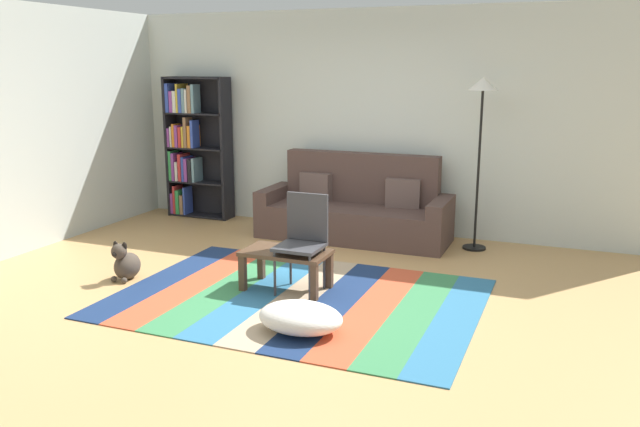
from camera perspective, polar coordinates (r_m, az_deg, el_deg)
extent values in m
plane|color=tan|center=(5.96, -1.77, -7.02)|extent=(14.00, 14.00, 0.00)
cube|color=silver|center=(8.03, 5.58, 8.02)|extent=(6.80, 0.10, 2.70)
cube|color=silver|center=(8.19, -22.07, 7.23)|extent=(0.10, 5.50, 2.70)
cube|color=navy|center=(6.50, -13.50, -5.62)|extent=(0.35, 2.31, 0.01)
cube|color=#C64C2D|center=(6.31, -10.87, -6.06)|extent=(0.35, 2.31, 0.01)
cube|color=#387F4C|center=(6.13, -8.08, -6.52)|extent=(0.35, 2.31, 0.01)
cube|color=teal|center=(5.97, -5.12, -6.98)|extent=(0.35, 2.31, 0.01)
cube|color=tan|center=(5.83, -2.01, -7.45)|extent=(0.35, 2.31, 0.01)
cube|color=navy|center=(5.70, 1.26, -7.92)|extent=(0.35, 2.31, 0.01)
cube|color=#C64C2D|center=(5.60, 4.68, -8.38)|extent=(0.35, 2.31, 0.01)
cube|color=#387F4C|center=(5.51, 8.22, -8.83)|extent=(0.35, 2.31, 0.01)
cube|color=teal|center=(5.45, 11.86, -9.25)|extent=(0.35, 2.31, 0.01)
cube|color=#4C3833|center=(7.70, 2.95, -0.83)|extent=(1.90, 0.80, 0.40)
cube|color=#4C3833|center=(7.88, 3.71, 3.19)|extent=(1.90, 0.20, 0.60)
cube|color=#4C3833|center=(8.07, -4.04, 0.38)|extent=(0.18, 0.80, 0.56)
cube|color=#4C3833|center=(7.42, 10.56, -0.94)|extent=(0.18, 0.80, 0.56)
cube|color=brown|center=(7.98, -0.33, 2.32)|extent=(0.42, 0.19, 0.36)
cube|color=brown|center=(7.64, 7.32, 1.72)|extent=(0.42, 0.19, 0.36)
cube|color=black|center=(9.13, -12.95, 5.77)|extent=(0.04, 0.28, 1.88)
cube|color=black|center=(8.66, -8.22, 5.59)|extent=(0.04, 0.28, 1.88)
cube|color=black|center=(9.00, -10.19, 5.79)|extent=(0.90, 0.01, 1.88)
cube|color=black|center=(9.05, -10.40, -0.12)|extent=(0.86, 0.28, 0.02)
cube|color=black|center=(8.96, -10.52, 2.76)|extent=(0.86, 0.28, 0.02)
cube|color=black|center=(8.89, -10.65, 5.68)|extent=(0.86, 0.28, 0.02)
cube|color=black|center=(8.84, -10.77, 8.65)|extent=(0.86, 0.28, 0.02)
cube|color=black|center=(8.82, -10.90, 11.64)|extent=(0.86, 0.28, 0.02)
cube|color=purple|center=(9.22, -12.56, 0.98)|extent=(0.04, 0.24, 0.28)
cube|color=red|center=(9.18, -12.41, 1.27)|extent=(0.03, 0.21, 0.38)
cube|color=green|center=(9.14, -12.22, 1.04)|extent=(0.05, 0.17, 0.33)
cube|color=#8C6647|center=(9.12, -11.85, 0.83)|extent=(0.05, 0.18, 0.26)
cube|color=#334CB2|center=(9.08, -11.58, 1.16)|extent=(0.03, 0.20, 0.37)
cube|color=green|center=(9.13, -12.71, 4.20)|extent=(0.04, 0.24, 0.40)
cube|color=purple|center=(9.11, -12.47, 4.10)|extent=(0.04, 0.24, 0.37)
cube|color=silver|center=(9.06, -12.29, 3.70)|extent=(0.04, 0.17, 0.26)
cube|color=red|center=(9.05, -11.89, 4.05)|extent=(0.04, 0.25, 0.37)
cube|color=#334CB2|center=(9.03, -11.62, 3.92)|extent=(0.03, 0.25, 0.33)
cube|color=purple|center=(9.00, -11.38, 3.84)|extent=(0.05, 0.25, 0.31)
cube|color=black|center=(8.96, -11.10, 3.79)|extent=(0.05, 0.22, 0.31)
cube|color=#668C99|center=(8.93, -10.78, 3.83)|extent=(0.04, 0.22, 0.32)
cube|color=purple|center=(9.06, -12.94, 6.58)|extent=(0.03, 0.19, 0.25)
cube|color=silver|center=(9.05, -12.69, 6.66)|extent=(0.03, 0.21, 0.27)
cube|color=orange|center=(9.01, -12.55, 6.75)|extent=(0.04, 0.17, 0.31)
cube|color=purple|center=(8.98, -12.29, 6.70)|extent=(0.04, 0.18, 0.29)
cube|color=red|center=(8.95, -12.02, 6.62)|extent=(0.04, 0.17, 0.27)
cube|color=gold|center=(8.96, -11.64, 6.67)|extent=(0.03, 0.25, 0.28)
cube|color=#8C6647|center=(8.90, -11.56, 7.03)|extent=(0.04, 0.17, 0.40)
cube|color=orange|center=(8.90, -11.07, 6.70)|extent=(0.04, 0.26, 0.29)
cube|color=#334CB2|center=(8.84, -10.98, 6.90)|extent=(0.04, 0.17, 0.37)
cube|color=#334CB2|center=(9.04, -12.96, 9.92)|extent=(0.05, 0.24, 0.38)
cube|color=purple|center=(9.01, -12.60, 9.60)|extent=(0.05, 0.25, 0.28)
cube|color=silver|center=(8.98, -12.32, 9.62)|extent=(0.05, 0.25, 0.29)
cube|color=gold|center=(8.95, -12.09, 9.92)|extent=(0.03, 0.26, 0.38)
cube|color=#334CB2|center=(8.92, -11.89, 9.71)|extent=(0.05, 0.23, 0.31)
cube|color=#668C99|center=(8.90, -11.60, 9.74)|extent=(0.04, 0.24, 0.32)
cube|color=silver|center=(8.87, -11.36, 9.70)|extent=(0.03, 0.24, 0.31)
cube|color=#8C6647|center=(8.83, -11.14, 9.86)|extent=(0.05, 0.21, 0.36)
cube|color=#668C99|center=(8.79, -10.92, 9.90)|extent=(0.04, 0.18, 0.37)
cube|color=#513826|center=(5.94, -3.01, -3.46)|extent=(0.79, 0.45, 0.04)
cube|color=#513826|center=(5.99, -6.83, -5.23)|extent=(0.06, 0.06, 0.33)
cube|color=#513826|center=(5.70, -0.52, -6.11)|extent=(0.06, 0.06, 0.33)
cube|color=#513826|center=(6.30, -5.21, -4.26)|extent=(0.06, 0.06, 0.33)
cube|color=#513826|center=(6.03, 0.83, -5.03)|extent=(0.06, 0.06, 0.33)
ellipsoid|color=white|center=(5.09, -1.73, -9.15)|extent=(0.68, 0.50, 0.23)
ellipsoid|color=#473D33|center=(6.58, -16.62, -4.44)|extent=(0.22, 0.30, 0.26)
sphere|color=#473D33|center=(6.45, -17.29, -3.21)|extent=(0.15, 0.15, 0.15)
ellipsoid|color=black|center=(6.41, -17.62, -3.43)|extent=(0.06, 0.07, 0.05)
ellipsoid|color=black|center=(6.49, -17.57, -2.66)|extent=(0.05, 0.04, 0.08)
ellipsoid|color=black|center=(6.42, -16.85, -2.77)|extent=(0.05, 0.04, 0.08)
sphere|color=#473D33|center=(6.55, -17.71, -5.52)|extent=(0.06, 0.06, 0.06)
sphere|color=#473D33|center=(6.47, -16.88, -5.68)|extent=(0.06, 0.06, 0.06)
cylinder|color=black|center=(7.55, 13.42, -2.94)|extent=(0.26, 0.26, 0.02)
cylinder|color=black|center=(7.36, 13.79, 3.70)|extent=(0.03, 0.03, 1.75)
cone|color=white|center=(7.27, 14.19, 11.04)|extent=(0.32, 0.32, 0.14)
cube|color=black|center=(5.92, -3.39, -3.24)|extent=(0.05, 0.15, 0.02)
cube|color=#38383D|center=(5.83, -1.80, -2.96)|extent=(0.40, 0.40, 0.03)
cube|color=#38383D|center=(5.92, -1.12, -0.28)|extent=(0.40, 0.03, 0.44)
cylinder|color=#38383D|center=(5.81, -4.01, -5.37)|extent=(0.02, 0.02, 0.42)
cylinder|color=#38383D|center=(5.68, -0.91, -5.78)|extent=(0.02, 0.02, 0.42)
cylinder|color=#38383D|center=(6.11, -2.61, -4.44)|extent=(0.02, 0.02, 0.42)
cylinder|color=#38383D|center=(5.98, 0.37, -4.81)|extent=(0.02, 0.02, 0.42)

